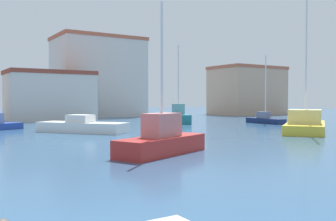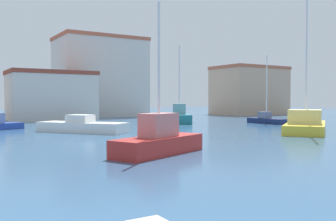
# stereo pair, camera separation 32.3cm
# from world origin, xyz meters

# --- Properties ---
(water) EXTENTS (160.00, 160.00, 0.00)m
(water) POSITION_xyz_m (15.00, 20.00, 0.00)
(water) COLOR #2D5175
(water) RESTS_ON ground
(sailboat_yellow_far_right) EXTENTS (8.46, 7.12, 14.08)m
(sailboat_yellow_far_right) POSITION_xyz_m (24.18, 14.28, 0.66)
(sailboat_yellow_far_right) COLOR gold
(sailboat_yellow_far_right) RESTS_ON water
(sailboat_red_inner_mooring) EXTENTS (5.49, 3.58, 7.15)m
(sailboat_red_inner_mooring) POSITION_xyz_m (8.51, 10.26, 0.67)
(sailboat_red_inner_mooring) COLOR #B22823
(sailboat_red_inner_mooring) RESTS_ON water
(motorboat_white_distant_east) EXTENTS (6.06, 7.14, 1.38)m
(motorboat_white_distant_east) POSITION_xyz_m (9.33, 23.60, 0.47)
(motorboat_white_distant_east) COLOR white
(motorboat_white_distant_east) RESTS_ON water
(sailboat_navy_far_left) EXTENTS (1.30, 4.76, 7.26)m
(sailboat_navy_far_left) POSITION_xyz_m (29.63, 23.59, 0.48)
(sailboat_navy_far_left) COLOR #19234C
(sailboat_navy_far_left) RESTS_ON water
(sailboat_teal_outer_mooring) EXTENTS (4.04, 6.11, 8.50)m
(sailboat_teal_outer_mooring) POSITION_xyz_m (22.32, 29.39, 0.70)
(sailboat_teal_outer_mooring) COLOR #1E707A
(sailboat_teal_outer_mooring) RESTS_ON water
(waterfront_apartments) EXTENTS (10.30, 6.60, 6.11)m
(waterfront_apartments) POSITION_xyz_m (11.98, 42.84, 3.06)
(waterfront_apartments) COLOR beige
(waterfront_apartments) RESTS_ON ground
(yacht_club) EXTENTS (12.74, 8.86, 11.91)m
(yacht_club) POSITION_xyz_m (20.94, 49.09, 5.97)
(yacht_club) COLOR beige
(yacht_club) RESTS_ON ground
(warehouse_block) EXTENTS (11.81, 8.00, 8.15)m
(warehouse_block) POSITION_xyz_m (45.35, 42.43, 4.08)
(warehouse_block) COLOR tan
(warehouse_block) RESTS_ON ground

